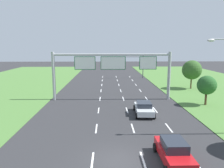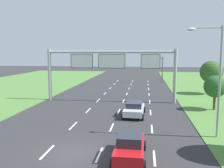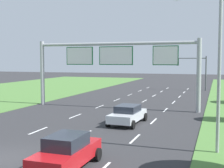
{
  "view_description": "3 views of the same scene",
  "coord_description": "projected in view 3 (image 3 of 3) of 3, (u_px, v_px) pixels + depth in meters",
  "views": [
    {
      "loc": [
        -0.75,
        -13.89,
        7.75
      ],
      "look_at": [
        0.0,
        16.12,
        2.57
      ],
      "focal_mm": 35.0,
      "sensor_mm": 36.0,
      "label": 1
    },
    {
      "loc": [
        4.59,
        -15.09,
        6.54
      ],
      "look_at": [
        0.19,
        17.9,
        2.32
      ],
      "focal_mm": 40.0,
      "sensor_mm": 36.0,
      "label": 2
    },
    {
      "loc": [
        10.1,
        -12.72,
        4.94
      ],
      "look_at": [
        -0.33,
        17.88,
        2.46
      ],
      "focal_mm": 50.0,
      "sensor_mm": 36.0,
      "label": 3
    }
  ],
  "objects": [
    {
      "name": "lane_dashes_slip",
      "position": [
        154.0,
        121.0,
        25.27
      ],
      "size": [
        0.14,
        62.4,
        0.01
      ],
      "color": "white",
      "rests_on": "ground_plane"
    },
    {
      "name": "car_lead_silver",
      "position": [
        128.0,
        114.0,
        24.18
      ],
      "size": [
        2.32,
        4.47,
        1.45
      ],
      "rotation": [
        0.0,
        0.0,
        -0.05
      ],
      "color": "silver",
      "rests_on": "ground_plane"
    },
    {
      "name": "lane_dashes_inner_left",
      "position": [
        75.0,
        116.0,
        27.52
      ],
      "size": [
        0.14,
        62.4,
        0.01
      ],
      "color": "white",
      "rests_on": "ground_plane"
    },
    {
      "name": "lane_dashes_inner_right",
      "position": [
        113.0,
        118.0,
        26.4
      ],
      "size": [
        0.14,
        62.4,
        0.01
      ],
      "color": "white",
      "rests_on": "ground_plane"
    },
    {
      "name": "street_lamp",
      "position": [
        212.0,
        57.0,
        16.25
      ],
      "size": [
        2.61,
        0.32,
        8.5
      ],
      "color": "#9EA0A5",
      "rests_on": "ground_plane"
    },
    {
      "name": "car_near_red",
      "position": [
        67.0,
        152.0,
        14.04
      ],
      "size": [
        1.99,
        4.25,
        1.6
      ],
      "rotation": [
        0.0,
        0.0,
        0.0
      ],
      "color": "red",
      "rests_on": "ground_plane"
    },
    {
      "name": "ground_plane",
      "position": [
        3.0,
        159.0,
        15.63
      ],
      "size": [
        200.0,
        200.0,
        0.0
      ],
      "primitive_type": "plane",
      "color": "#2D2D30"
    },
    {
      "name": "sign_gantry",
      "position": [
        115.0,
        60.0,
        31.8
      ],
      "size": [
        17.24,
        0.44,
        7.0
      ],
      "color": "#9EA0A5",
      "rests_on": "ground_plane"
    },
    {
      "name": "traffic_light_mast",
      "position": [
        194.0,
        67.0,
        50.67
      ],
      "size": [
        4.76,
        0.49,
        5.6
      ],
      "color": "#47494F",
      "rests_on": "ground_plane"
    }
  ]
}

